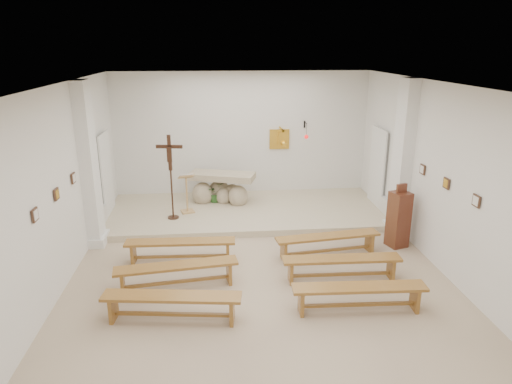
{
  "coord_description": "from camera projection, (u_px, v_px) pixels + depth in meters",
  "views": [
    {
      "loc": [
        -0.77,
        -7.47,
        4.13
      ],
      "look_at": [
        0.08,
        1.6,
        1.21
      ],
      "focal_mm": 32.0,
      "sensor_mm": 36.0,
      "label": 1
    }
  ],
  "objects": [
    {
      "name": "station_frame_right_mid",
      "position": [
        446.0,
        183.0,
        8.38
      ],
      "size": [
        0.03,
        0.2,
        0.2
      ],
      "primitive_type": "cube",
      "color": "#452C1E",
      "rests_on": "wall_right"
    },
    {
      "name": "wall_right",
      "position": [
        453.0,
        185.0,
        8.18
      ],
      "size": [
        0.02,
        10.0,
        3.5
      ],
      "primitive_type": "cube",
      "color": "silver",
      "rests_on": "ground"
    },
    {
      "name": "wall_back",
      "position": [
        242.0,
        136.0,
        12.6
      ],
      "size": [
        7.0,
        0.02,
        3.5
      ],
      "primitive_type": "cube",
      "color": "silver",
      "rests_on": "ground"
    },
    {
      "name": "lectern",
      "position": [
        187.0,
        193.0,
        11.29
      ],
      "size": [
        0.43,
        0.39,
        1.03
      ],
      "rotation": [
        0.0,
        0.0,
        0.28
      ],
      "color": "tan",
      "rests_on": "sanctuary_platform"
    },
    {
      "name": "wall_left",
      "position": [
        51.0,
        196.0,
        7.56
      ],
      "size": [
        0.02,
        10.0,
        3.5
      ],
      "primitive_type": "cube",
      "color": "silver",
      "rests_on": "ground"
    },
    {
      "name": "bench_right_second",
      "position": [
        342.0,
        263.0,
        8.32
      ],
      "size": [
        2.17,
        0.4,
        0.46
      ],
      "rotation": [
        0.0,
        0.0,
        -0.03
      ],
      "color": "olive",
      "rests_on": "ground"
    },
    {
      "name": "potted_plant",
      "position": [
        215.0,
        192.0,
        12.14
      ],
      "size": [
        0.64,
        0.62,
        0.55
      ],
      "primitive_type": "imported",
      "rotation": [
        0.0,
        0.0,
        0.55
      ],
      "color": "#295823",
      "rests_on": "sanctuary_platform"
    },
    {
      "name": "pilaster_right",
      "position": [
        402.0,
        159.0,
        10.07
      ],
      "size": [
        0.26,
        0.55,
        3.5
      ],
      "primitive_type": "cube",
      "color": "white",
      "rests_on": "ground"
    },
    {
      "name": "station_frame_left_rear",
      "position": [
        73.0,
        178.0,
        8.71
      ],
      "size": [
        0.03,
        0.2,
        0.2
      ],
      "primitive_type": "cube",
      "color": "#452C1E",
      "rests_on": "wall_left"
    },
    {
      "name": "sanctuary_lamp",
      "position": [
        306.0,
        135.0,
        12.47
      ],
      "size": [
        0.11,
        0.36,
        0.44
      ],
      "color": "black",
      "rests_on": "wall_back"
    },
    {
      "name": "pilaster_left",
      "position": [
        89.0,
        166.0,
        9.47
      ],
      "size": [
        0.26,
        0.55,
        3.5
      ],
      "primitive_type": "cube",
      "color": "white",
      "rests_on": "ground"
    },
    {
      "name": "station_frame_right_front",
      "position": [
        476.0,
        201.0,
        7.43
      ],
      "size": [
        0.03,
        0.2,
        0.2
      ],
      "primitive_type": "cube",
      "color": "#452C1E",
      "rests_on": "wall_right"
    },
    {
      "name": "crucifix_stand",
      "position": [
        171.0,
        171.0,
        10.69
      ],
      "size": [
        0.62,
        0.27,
        2.04
      ],
      "rotation": [
        0.0,
        0.0,
        -0.14
      ],
      "color": "#331D10",
      "rests_on": "sanctuary_platform"
    },
    {
      "name": "station_frame_right_rear",
      "position": [
        422.0,
        169.0,
        9.33
      ],
      "size": [
        0.03,
        0.2,
        0.2
      ],
      "primitive_type": "cube",
      "color": "#452C1E",
      "rests_on": "wall_right"
    },
    {
      "name": "station_frame_left_mid",
      "position": [
        56.0,
        194.0,
        7.76
      ],
      "size": [
        0.03,
        0.2,
        0.2
      ],
      "primitive_type": "cube",
      "color": "#452C1E",
      "rests_on": "wall_left"
    },
    {
      "name": "station_frame_left_front",
      "position": [
        35.0,
        215.0,
        6.82
      ],
      "size": [
        0.03,
        0.2,
        0.2
      ],
      "primitive_type": "cube",
      "color": "#452C1E",
      "rests_on": "wall_left"
    },
    {
      "name": "bench_left_front",
      "position": [
        180.0,
        246.0,
        9.04
      ],
      "size": [
        2.18,
        0.43,
        0.46
      ],
      "rotation": [
        0.0,
        0.0,
        -0.04
      ],
      "color": "olive",
      "rests_on": "ground"
    },
    {
      "name": "ceiling",
      "position": [
        260.0,
        88.0,
        7.34
      ],
      "size": [
        7.0,
        10.0,
        0.02
      ],
      "primitive_type": "cube",
      "color": "silver",
      "rests_on": "wall_back"
    },
    {
      "name": "radiator_right",
      "position": [
        387.0,
        211.0,
        11.19
      ],
      "size": [
        0.1,
        0.85,
        0.52
      ],
      "primitive_type": "cube",
      "color": "silver",
      "rests_on": "ground"
    },
    {
      "name": "sanctuary_platform",
      "position": [
        246.0,
        211.0,
        11.7
      ],
      "size": [
        6.98,
        3.0,
        0.15
      ],
      "primitive_type": "cube",
      "color": "#C1B195",
      "rests_on": "ground"
    },
    {
      "name": "bench_left_second",
      "position": [
        177.0,
        270.0,
        8.06
      ],
      "size": [
        2.19,
        0.62,
        0.46
      ],
      "rotation": [
        0.0,
        0.0,
        0.13
      ],
      "color": "olive",
      "rests_on": "ground"
    },
    {
      "name": "donation_pedestal",
      "position": [
        399.0,
        219.0,
        9.7
      ],
      "size": [
        0.47,
        0.47,
        1.4
      ],
      "rotation": [
        0.0,
        0.0,
        0.3
      ],
      "color": "#532C17",
      "rests_on": "ground"
    },
    {
      "name": "bench_right_front",
      "position": [
        328.0,
        240.0,
        9.31
      ],
      "size": [
        2.19,
        0.63,
        0.46
      ],
      "rotation": [
        0.0,
        0.0,
        0.14
      ],
      "color": "olive",
      "rests_on": "ground"
    },
    {
      "name": "ground",
      "position": [
        260.0,
        281.0,
        8.41
      ],
      "size": [
        7.0,
        10.0,
        0.0
      ],
      "primitive_type": "cube",
      "color": "#CCB593",
      "rests_on": "ground"
    },
    {
      "name": "radiator_left",
      "position": [
        101.0,
        220.0,
        10.58
      ],
      "size": [
        0.1,
        0.85,
        0.52
      ],
      "primitive_type": "cube",
      "color": "silver",
      "rests_on": "ground"
    },
    {
      "name": "altar",
      "position": [
        222.0,
        190.0,
        12.1
      ],
      "size": [
        1.82,
        1.13,
        0.88
      ],
      "rotation": [
        0.0,
        0.0,
        -0.3
      ],
      "color": "#B8AD8D",
      "rests_on": "sanctuary_platform"
    },
    {
      "name": "bench_left_third",
      "position": [
        172.0,
        302.0,
        7.08
      ],
      "size": [
        2.19,
        0.62,
        0.46
      ],
      "rotation": [
        0.0,
        0.0,
        -0.13
      ],
      "color": "olive",
      "rests_on": "ground"
    },
    {
      "name": "gold_wall_relief",
      "position": [
        279.0,
        139.0,
        12.7
      ],
      "size": [
        0.55,
        0.04,
        0.55
      ],
      "primitive_type": "cube",
      "color": "yellow",
      "rests_on": "wall_back"
    },
    {
      "name": "bench_right_third",
      "position": [
        359.0,
        292.0,
        7.34
      ],
      "size": [
        2.18,
        0.43,
        0.46
      ],
      "rotation": [
        0.0,
        0.0,
        -0.04
      ],
      "color": "olive",
      "rests_on": "ground"
    }
  ]
}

